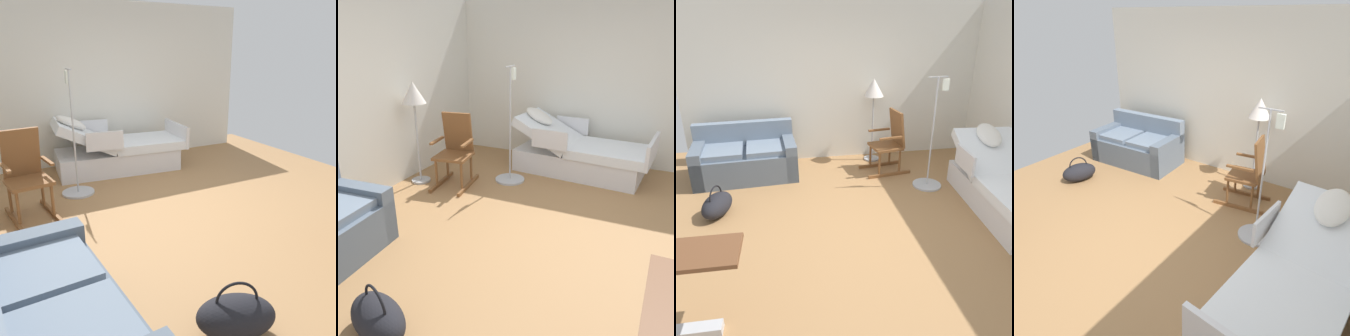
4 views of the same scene
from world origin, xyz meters
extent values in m
plane|color=#9E7247|center=(0.00, 0.00, 0.00)|extent=(6.42, 6.42, 0.00)
cube|color=silver|center=(0.00, 2.54, 1.35)|extent=(5.33, 0.10, 2.70)
cube|color=silver|center=(2.62, 0.00, 1.35)|extent=(0.10, 5.18, 2.70)
cube|color=silver|center=(1.93, 0.15, 0.17)|extent=(1.04, 2.00, 0.35)
cube|color=white|center=(1.89, -0.32, 0.42)|extent=(1.01, 1.23, 0.14)
cube|color=white|center=(1.97, 0.68, 0.62)|extent=(0.99, 0.99, 0.53)
ellipsoid|color=white|center=(1.99, 0.85, 0.84)|extent=(0.38, 0.52, 0.33)
cube|color=silver|center=(1.45, 0.50, 0.63)|extent=(0.09, 0.56, 0.28)
cube|color=silver|center=(2.46, 0.41, 0.63)|extent=(0.09, 0.56, 0.28)
cube|color=silver|center=(1.83, -0.92, 0.53)|extent=(0.95, 0.13, 0.36)
cylinder|color=black|center=(1.64, 0.98, 0.05)|extent=(0.10, 0.10, 0.10)
cylinder|color=black|center=(2.36, 0.91, 0.05)|extent=(0.10, 0.10, 0.10)
cylinder|color=black|center=(1.50, -0.61, 0.05)|extent=(0.10, 0.10, 0.10)
cylinder|color=black|center=(2.22, -0.68, 0.05)|extent=(0.10, 0.10, 0.10)
cube|color=slate|center=(-0.92, 1.89, 0.30)|extent=(0.23, 0.86, 0.60)
cube|color=brown|center=(0.64, 1.89, 0.03)|extent=(0.76, 0.15, 0.05)
cube|color=brown|center=(0.70, 1.46, 0.03)|extent=(0.76, 0.15, 0.05)
cylinder|color=brown|center=(0.52, 1.46, 0.25)|extent=(0.04, 0.04, 0.40)
cylinder|color=brown|center=(0.46, 1.84, 0.25)|extent=(0.04, 0.04, 0.40)
cylinder|color=brown|center=(0.88, 1.51, 0.25)|extent=(0.04, 0.04, 0.40)
cylinder|color=brown|center=(0.83, 1.89, 0.25)|extent=(0.04, 0.04, 0.40)
cube|color=brown|center=(0.67, 1.68, 0.45)|extent=(0.52, 0.54, 0.04)
cube|color=brown|center=(0.87, 1.71, 0.75)|extent=(0.18, 0.44, 0.60)
cube|color=brown|center=(0.69, 1.45, 0.67)|extent=(0.39, 0.10, 0.03)
cube|color=brown|center=(0.62, 1.90, 0.67)|extent=(0.39, 0.10, 0.03)
cylinder|color=#B2B5BA|center=(0.59, 2.22, 0.01)|extent=(0.28, 0.28, 0.03)
cylinder|color=#B2B5BA|center=(0.59, 2.22, 0.60)|extent=(0.03, 0.03, 1.15)
cone|color=silver|center=(0.59, 2.22, 1.33)|extent=(0.34, 0.34, 0.30)
ellipsoid|color=black|center=(-1.93, 0.70, 0.15)|extent=(0.49, 0.64, 0.30)
torus|color=black|center=(-1.93, 0.70, 0.28)|extent=(0.12, 0.29, 0.30)
cylinder|color=#B2B5BA|center=(1.17, 1.01, 0.01)|extent=(0.44, 0.44, 0.03)
cylinder|color=#B2B5BA|center=(1.17, 1.01, 0.85)|extent=(0.02, 0.02, 1.65)
cube|color=#B2B5BA|center=(1.17, 1.01, 1.68)|extent=(0.28, 0.02, 0.02)
cube|color=white|center=(1.29, 1.01, 1.57)|extent=(0.09, 0.04, 0.16)
camera|label=1|loc=(-3.47, 2.04, 1.88)|focal=37.83mm
camera|label=2|loc=(-3.37, -0.98, 2.08)|focal=37.66mm
camera|label=3|loc=(-0.97, -3.44, 2.43)|focal=36.17mm
camera|label=4|loc=(2.27, -2.19, 2.59)|focal=33.42mm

